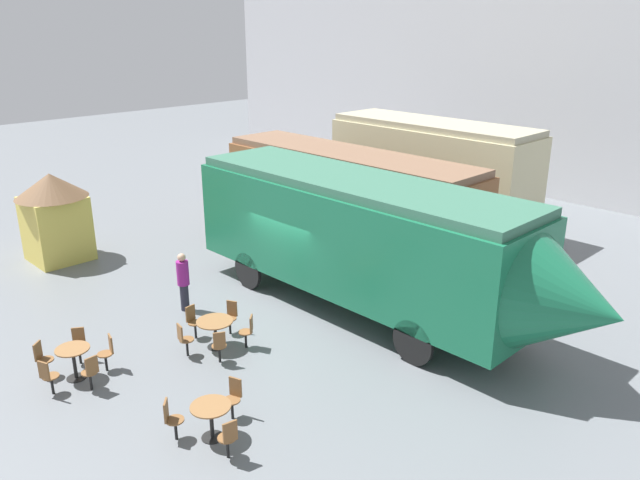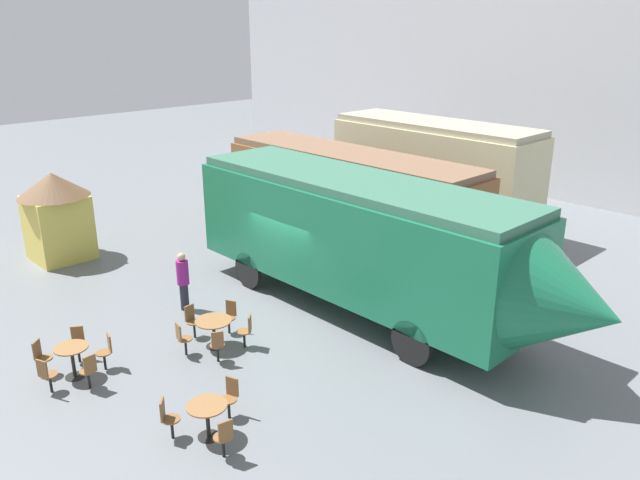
# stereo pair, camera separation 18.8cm
# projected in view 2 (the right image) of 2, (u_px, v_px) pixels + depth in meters

# --- Properties ---
(ground_plane) EXTENTS (80.00, 80.00, 0.00)m
(ground_plane) POSITION_uv_depth(u_px,v_px,m) (294.00, 298.00, 18.35)
(ground_plane) COLOR slate
(backdrop_wall) EXTENTS (44.00, 0.15, 9.00)m
(backdrop_wall) POSITION_uv_depth(u_px,v_px,m) (563.00, 99.00, 27.17)
(backdrop_wall) COLOR silver
(backdrop_wall) RESTS_ON ground_plane
(passenger_coach_vintage) EXTENTS (8.32, 2.63, 4.10)m
(passenger_coach_vintage) POSITION_uv_depth(u_px,v_px,m) (433.00, 164.00, 24.30)
(passenger_coach_vintage) COLOR beige
(passenger_coach_vintage) RESTS_ON ground_plane
(passenger_coach_wooden) EXTENTS (10.19, 2.47, 3.52)m
(passenger_coach_wooden) POSITION_uv_depth(u_px,v_px,m) (348.00, 191.00, 21.66)
(passenger_coach_wooden) COLOR brown
(passenger_coach_wooden) RESTS_ON ground_plane
(streamlined_locomotive) EXTENTS (12.43, 2.81, 3.76)m
(streamlined_locomotive) POSITION_uv_depth(u_px,v_px,m) (378.00, 240.00, 16.54)
(streamlined_locomotive) COLOR #196B47
(streamlined_locomotive) RESTS_ON ground_plane
(cafe_table_near) EXTENTS (0.91, 0.91, 0.73)m
(cafe_table_near) POSITION_uv_depth(u_px,v_px,m) (214.00, 326.00, 15.46)
(cafe_table_near) COLOR black
(cafe_table_near) RESTS_ON ground_plane
(cafe_table_mid) EXTENTS (0.80, 0.80, 0.73)m
(cafe_table_mid) POSITION_uv_depth(u_px,v_px,m) (207.00, 413.00, 12.07)
(cafe_table_mid) COLOR black
(cafe_table_mid) RESTS_ON ground_plane
(cafe_table_far) EXTENTS (0.76, 0.76, 0.77)m
(cafe_table_far) POSITION_uv_depth(u_px,v_px,m) (72.00, 355.00, 14.13)
(cafe_table_far) COLOR black
(cafe_table_far) RESTS_ON ground_plane
(cafe_chair_0) EXTENTS (0.38, 0.40, 0.87)m
(cafe_chair_0) POSITION_uv_depth(u_px,v_px,m) (230.00, 314.00, 16.21)
(cafe_chair_0) COLOR black
(cafe_chair_0) RESTS_ON ground_plane
(cafe_chair_1) EXTENTS (0.37, 0.36, 0.87)m
(cafe_chair_1) POSITION_uv_depth(u_px,v_px,m) (192.00, 319.00, 15.97)
(cafe_chair_1) COLOR black
(cafe_chair_1) RESTS_ON ground_plane
(cafe_chair_2) EXTENTS (0.36, 0.38, 0.87)m
(cafe_chair_2) POSITION_uv_depth(u_px,v_px,m) (182.00, 337.00, 15.06)
(cafe_chair_2) COLOR black
(cafe_chair_2) RESTS_ON ground_plane
(cafe_chair_3) EXTENTS (0.40, 0.39, 0.87)m
(cafe_chair_3) POSITION_uv_depth(u_px,v_px,m) (218.00, 344.00, 14.73)
(cafe_chair_3) COLOR black
(cafe_chair_3) RESTS_ON ground_plane
(cafe_chair_4) EXTENTS (0.40, 0.40, 0.87)m
(cafe_chair_4) POSITION_uv_depth(u_px,v_px,m) (247.00, 329.00, 15.45)
(cafe_chair_4) COLOR black
(cafe_chair_4) RESTS_ON ground_plane
(cafe_chair_5) EXTENTS (0.37, 0.39, 0.87)m
(cafe_chair_5) POSITION_uv_depth(u_px,v_px,m) (230.00, 395.00, 12.73)
(cafe_chair_5) COLOR black
(cafe_chair_5) RESTS_ON ground_plane
(cafe_chair_6) EXTENTS (0.40, 0.41, 0.87)m
(cafe_chair_6) POSITION_uv_depth(u_px,v_px,m) (167.00, 416.00, 12.05)
(cafe_chair_6) COLOR black
(cafe_chair_6) RESTS_ON ground_plane
(cafe_chair_7) EXTENTS (0.38, 0.36, 0.87)m
(cafe_chair_7) POSITION_uv_depth(u_px,v_px,m) (224.00, 436.00, 11.47)
(cafe_chair_7) COLOR black
(cafe_chair_7) RESTS_ON ground_plane
(cafe_chair_8) EXTENTS (0.41, 0.40, 0.87)m
(cafe_chair_8) POSITION_uv_depth(u_px,v_px,m) (41.00, 355.00, 14.23)
(cafe_chair_8) COLOR black
(cafe_chair_8) RESTS_ON ground_plane
(cafe_chair_9) EXTENTS (0.38, 0.39, 0.87)m
(cafe_chair_9) POSITION_uv_depth(u_px,v_px,m) (46.00, 373.00, 13.50)
(cafe_chair_9) COLOR black
(cafe_chair_9) RESTS_ON ground_plane
(cafe_chair_10) EXTENTS (0.36, 0.36, 0.87)m
(cafe_chair_10) POSITION_uv_depth(u_px,v_px,m) (89.00, 369.00, 13.67)
(cafe_chair_10) COLOR black
(cafe_chair_10) RESTS_ON ground_plane
(cafe_chair_11) EXTENTS (0.36, 0.38, 0.87)m
(cafe_chair_11) POSITION_uv_depth(u_px,v_px,m) (107.00, 349.00, 14.50)
(cafe_chair_11) COLOR black
(cafe_chair_11) RESTS_ON ground_plane
(cafe_chair_12) EXTENTS (0.40, 0.39, 0.87)m
(cafe_chair_12) POSITION_uv_depth(u_px,v_px,m) (78.00, 342.00, 14.85)
(cafe_chair_12) COLOR black
(cafe_chair_12) RESTS_ON ground_plane
(visitor_person) EXTENTS (0.34, 0.34, 1.70)m
(visitor_person) POSITION_uv_depth(u_px,v_px,m) (183.00, 279.00, 17.37)
(visitor_person) COLOR #262633
(visitor_person) RESTS_ON ground_plane
(ticket_kiosk) EXTENTS (2.34, 2.34, 3.00)m
(ticket_kiosk) POSITION_uv_depth(u_px,v_px,m) (56.00, 211.00, 20.94)
(ticket_kiosk) COLOR #DBC151
(ticket_kiosk) RESTS_ON ground_plane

